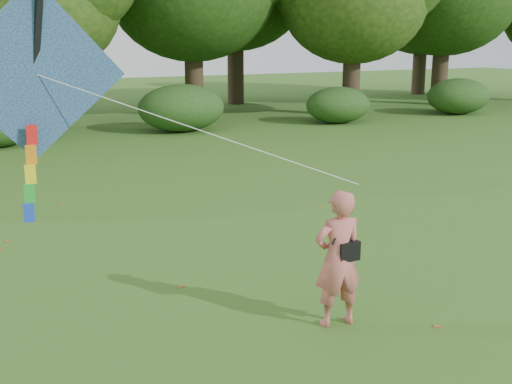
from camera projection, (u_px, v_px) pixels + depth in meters
name	position (u px, v px, depth m)	size (l,w,h in m)	color
ground	(386.00, 323.00, 8.77)	(100.00, 100.00, 0.00)	#265114
man_kite_flyer	(338.00, 259.00, 8.51)	(0.68, 0.45, 1.88)	#C1615B
crossbody_bag	(347.00, 249.00, 8.50)	(0.43, 0.20, 0.73)	black
flying_kite	(36.00, 78.00, 8.16)	(4.87, 2.29, 3.10)	#24499F
shrub_band	(88.00, 116.00, 23.79)	(39.15, 3.22, 1.88)	#264919
fallen_leaves	(220.00, 232.00, 12.77)	(9.48, 11.08, 0.01)	brown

